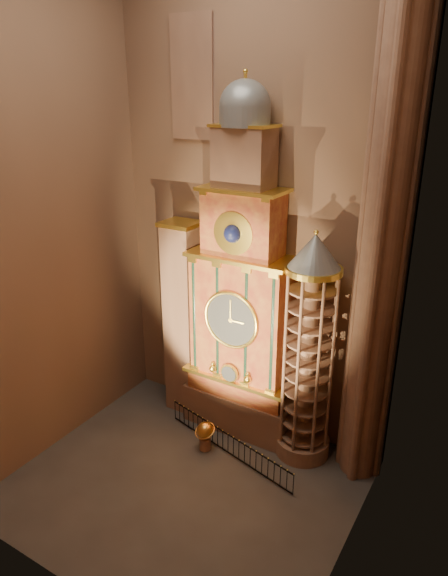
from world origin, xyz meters
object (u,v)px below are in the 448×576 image
Objects in this scene: stair_turret at (308,353)px; portrait_tower at (183,319)px; astronomical_clock at (242,305)px; celestial_globe at (205,434)px; iron_railing at (228,444)px.

portrait_tower is at bearing 177.67° from stair_turret.
celestial_globe is at bearing -101.83° from astronomical_clock.
astronomical_clock is 3.78m from stair_turret.
celestial_globe is (-0.52, -2.49, -5.82)m from astronomical_clock.
iron_railing is (-2.90, -1.97, -4.69)m from stair_turret.
astronomical_clock is at bearing 105.02° from iron_railing.
astronomical_clock is 1.64× the size of portrait_tower.
iron_railing is at bearing -29.37° from portrait_tower.
stair_turret is at bearing -4.30° from astronomical_clock.
portrait_tower is 5.74m from celestial_globe.
celestial_globe reaches higher than iron_railing.
astronomical_clock reaches higher than portrait_tower.
iron_railing is at bearing -145.81° from stair_turret.
portrait_tower is at bearing 150.63° from iron_railing.
astronomical_clock reaches higher than iron_railing.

